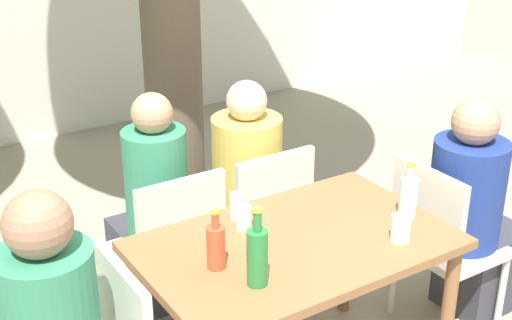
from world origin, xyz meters
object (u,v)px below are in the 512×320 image
at_px(drinking_glass_0, 401,228).
at_px(person_seated_2, 151,219).
at_px(patio_chair_1, 440,238).
at_px(dining_table_front, 295,261).
at_px(patio_chair_3, 263,218).
at_px(person_seated_1, 474,219).
at_px(green_bottle_1, 257,255).
at_px(drinking_glass_2, 244,217).
at_px(drinking_glass_1, 237,206).
at_px(person_seated_3, 239,195).
at_px(patio_chair_2, 173,246).
at_px(water_bottle_0, 408,196).
at_px(soda_bottle_2, 216,246).

bearing_deg(drinking_glass_0, person_seated_2, 119.37).
bearing_deg(patio_chair_1, dining_table_front, 90.00).
height_order(patio_chair_3, drinking_glass_0, patio_chair_3).
distance_m(person_seated_1, green_bottle_1, 1.46).
bearing_deg(drinking_glass_2, dining_table_front, -58.97).
xyz_separation_m(patio_chair_1, green_bottle_1, (-1.17, -0.18, 0.38)).
bearing_deg(patio_chair_3, person_seated_1, 143.08).
relative_size(drinking_glass_0, drinking_glass_1, 0.89).
height_order(person_seated_2, person_seated_3, person_seated_2).
relative_size(patio_chair_2, drinking_glass_2, 8.45).
relative_size(patio_chair_1, person_seated_3, 0.75).
height_order(person_seated_1, drinking_glass_1, person_seated_1).
bearing_deg(water_bottle_0, green_bottle_1, -173.68).
distance_m(person_seated_3, drinking_glass_2, 0.81).
bearing_deg(person_seated_1, soda_bottle_2, 89.95).
xyz_separation_m(person_seated_2, soda_bottle_2, (-0.12, -0.87, 0.32)).
xyz_separation_m(patio_chair_1, patio_chair_2, (-1.12, 0.63, 0.00)).
bearing_deg(drinking_glass_0, water_bottle_0, 39.39).
height_order(person_seated_2, soda_bottle_2, person_seated_2).
bearing_deg(green_bottle_1, person_seated_1, 7.34).
bearing_deg(drinking_glass_0, patio_chair_3, 97.15).
relative_size(water_bottle_0, drinking_glass_1, 2.02).
bearing_deg(drinking_glass_2, patio_chair_1, -11.60).
relative_size(green_bottle_1, soda_bottle_2, 1.28).
relative_size(person_seated_3, green_bottle_1, 3.81).
height_order(person_seated_2, drinking_glass_0, person_seated_2).
distance_m(patio_chair_1, soda_bottle_2, 1.29).
relative_size(person_seated_3, water_bottle_0, 4.72).
height_order(person_seated_1, water_bottle_0, person_seated_1).
distance_m(person_seated_3, drinking_glass_1, 0.74).
height_order(patio_chair_2, drinking_glass_2, patio_chair_2).
bearing_deg(drinking_glass_1, drinking_glass_0, -47.64).
height_order(water_bottle_0, green_bottle_1, green_bottle_1).
bearing_deg(drinking_glass_2, person_seated_1, -9.45).
distance_m(person_seated_3, soda_bottle_2, 1.11).
height_order(patio_chair_3, drinking_glass_2, patio_chair_3).
distance_m(patio_chair_3, person_seated_2, 0.56).
xyz_separation_m(person_seated_3, drinking_glass_0, (0.11, -1.09, 0.28)).
xyz_separation_m(patio_chair_1, drinking_glass_0, (-0.51, -0.23, 0.31)).
relative_size(green_bottle_1, drinking_glass_1, 2.50).
bearing_deg(patio_chair_2, patio_chair_3, -180.00).
relative_size(soda_bottle_2, drinking_glass_1, 1.96).
distance_m(patio_chair_3, person_seated_1, 1.06).
bearing_deg(person_seated_1, patio_chair_2, 64.89).
distance_m(patio_chair_2, drinking_glass_2, 0.55).
bearing_deg(drinking_glass_0, dining_table_front, 147.93).
distance_m(patio_chair_1, person_seated_1, 0.23).
height_order(person_seated_1, soda_bottle_2, person_seated_1).
xyz_separation_m(patio_chair_1, water_bottle_0, (-0.34, -0.09, 0.36)).
height_order(person_seated_1, drinking_glass_0, person_seated_1).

